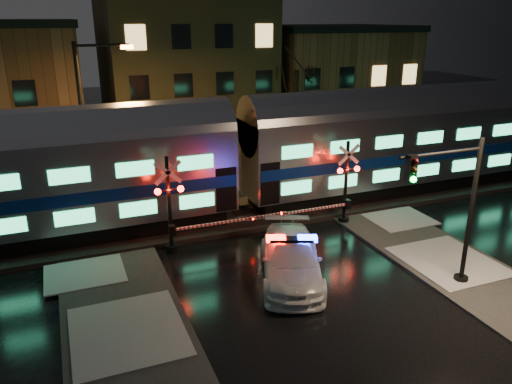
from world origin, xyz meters
TOP-DOWN VIEW (x-y plane):
  - ground at (0.00, 0.00)m, footprint 120.00×120.00m
  - ballast at (0.00, 5.00)m, footprint 90.00×4.20m
  - sidewalk_right at (6.50, -6.00)m, footprint 4.00×20.00m
  - building_mid at (2.00, 22.50)m, footprint 12.00×11.00m
  - building_right at (15.00, 22.00)m, footprint 12.00×10.00m
  - train at (0.17, 5.00)m, footprint 51.00×3.12m
  - police_car at (-0.04, -1.60)m, footprint 4.12×5.96m
  - crossing_signal_right at (4.42, 2.31)m, footprint 5.86×0.66m
  - crossing_signal_left at (-3.47, 2.31)m, footprint 6.04×0.67m
  - traffic_light at (4.93, -4.43)m, footprint 3.69×0.68m
  - streetlight at (-6.28, 9.00)m, footprint 2.86×0.30m

SIDE VIEW (x-z plane):
  - ground at x=0.00m, z-range 0.00..0.00m
  - sidewalk_right at x=6.50m, z-range 0.00..0.12m
  - ballast at x=0.00m, z-range 0.00..0.24m
  - police_car at x=-0.04m, z-range -0.08..1.70m
  - crossing_signal_right at x=4.42m, z-range -0.36..3.79m
  - crossing_signal_left at x=-3.47m, z-range -0.37..3.91m
  - traffic_light at x=4.93m, z-range 0.18..5.88m
  - train at x=0.17m, z-range 0.42..6.35m
  - building_right at x=15.00m, z-range 0.00..8.50m
  - streetlight at x=-6.28m, z-range 0.66..9.22m
  - building_mid at x=2.00m, z-range 0.00..11.50m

